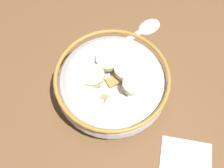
# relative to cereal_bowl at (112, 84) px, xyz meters

# --- Properties ---
(ground_plane) EXTENTS (1.13, 1.13, 0.02)m
(ground_plane) POSITION_rel_cereal_bowl_xyz_m (0.00, -0.00, -0.04)
(ground_plane) COLOR brown
(cereal_bowl) EXTENTS (0.17, 0.17, 0.06)m
(cereal_bowl) POSITION_rel_cereal_bowl_xyz_m (0.00, 0.00, 0.00)
(cereal_bowl) COLOR silver
(cereal_bowl) RESTS_ON ground_plane
(spoon) EXTENTS (0.14, 0.06, 0.01)m
(spoon) POSITION_rel_cereal_bowl_xyz_m (-0.13, -0.03, -0.03)
(spoon) COLOR silver
(spoon) RESTS_ON ground_plane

